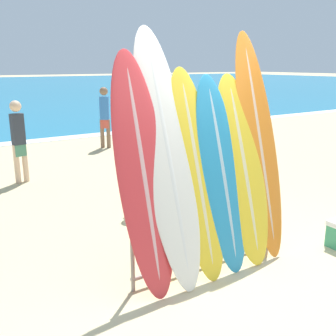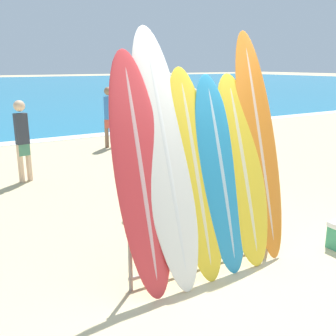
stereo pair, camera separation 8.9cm
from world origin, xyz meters
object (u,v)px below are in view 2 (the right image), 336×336
(surfboard_slot_5, at_px, (259,145))
(surfboard_slot_0, at_px, (141,174))
(surfboard_slot_3, at_px, (220,174))
(surfboard_slot_1, at_px, (166,157))
(person_far_left, at_px, (151,142))
(surfboard_slot_2, at_px, (196,174))
(person_mid_beach, at_px, (22,138))
(surfboard_rack, at_px, (208,224))
(surfboard_slot_4, at_px, (242,169))
(person_near_water, at_px, (193,128))
(person_far_right, at_px, (109,115))

(surfboard_slot_5, bearing_deg, surfboard_slot_0, -178.79)
(surfboard_slot_0, bearing_deg, surfboard_slot_3, -2.84)
(surfboard_slot_1, relative_size, person_far_left, 1.42)
(surfboard_slot_2, distance_m, person_mid_beach, 4.38)
(surfboard_rack, bearing_deg, surfboard_slot_0, 176.44)
(surfboard_rack, distance_m, person_mid_beach, 4.44)
(surfboard_slot_4, xyz_separation_m, person_mid_beach, (-1.41, 4.32, -0.20))
(person_near_water, distance_m, person_far_right, 3.20)
(person_mid_beach, bearing_deg, surfboard_slot_3, -85.43)
(surfboard_slot_1, distance_m, person_far_left, 2.25)
(person_near_water, distance_m, person_far_left, 1.88)
(surfboard_slot_3, xyz_separation_m, person_near_water, (1.89, 3.18, -0.10))
(surfboard_slot_2, bearing_deg, person_far_right, 74.34)
(surfboard_slot_0, height_order, surfboard_slot_1, surfboard_slot_1)
(surfboard_rack, relative_size, surfboard_slot_3, 0.91)
(person_near_water, height_order, person_far_right, person_near_water)
(surfboard_slot_0, height_order, person_mid_beach, surfboard_slot_0)
(surfboard_rack, xyz_separation_m, person_near_water, (2.04, 3.19, 0.43))
(surfboard_slot_2, xyz_separation_m, surfboard_slot_4, (0.61, -0.02, -0.03))
(surfboard_slot_3, distance_m, person_far_left, 2.13)
(person_near_water, bearing_deg, surfboard_slot_2, -121.74)
(surfboard_slot_1, bearing_deg, surfboard_slot_2, -11.04)
(person_mid_beach, bearing_deg, surfboard_rack, -87.33)
(surfboard_rack, relative_size, surfboard_slot_1, 0.74)
(person_near_water, relative_size, person_far_right, 1.08)
(surfboard_slot_5, distance_m, person_far_left, 2.06)
(surfboard_slot_5, distance_m, person_far_right, 6.35)
(surfboard_slot_0, xyz_separation_m, surfboard_slot_3, (0.91, -0.05, -0.12))
(surfboard_slot_3, bearing_deg, surfboard_slot_4, 0.72)
(surfboard_slot_0, distance_m, person_mid_beach, 4.29)
(surfboard_slot_1, height_order, surfboard_slot_5, surfboard_slot_1)
(surfboard_slot_1, height_order, person_near_water, surfboard_slot_1)
(person_far_right, bearing_deg, person_mid_beach, -110.57)
(surfboard_slot_0, bearing_deg, surfboard_slot_4, -1.94)
(person_far_right, bearing_deg, surfboard_rack, -73.13)
(person_far_left, bearing_deg, surfboard_slot_3, 173.42)
(surfboard_slot_2, bearing_deg, surfboard_rack, -10.51)
(surfboard_slot_1, relative_size, person_mid_beach, 1.67)
(surfboard_slot_1, xyz_separation_m, person_far_left, (0.96, 2.01, -0.29))
(person_far_left, xyz_separation_m, person_far_right, (1.13, 4.26, -0.11))
(person_near_water, xyz_separation_m, person_far_right, (-0.41, 3.17, -0.06))
(surfboard_slot_2, bearing_deg, person_near_water, 55.32)
(person_mid_beach, height_order, person_far_right, person_far_right)
(person_far_left, distance_m, person_far_right, 4.40)
(surfboard_slot_3, height_order, person_far_left, surfboard_slot_3)
(surfboard_rack, height_order, surfboard_slot_3, surfboard_slot_3)
(surfboard_rack, height_order, person_far_left, person_far_left)
(person_mid_beach, bearing_deg, surfboard_slot_2, -89.15)
(surfboard_rack, relative_size, surfboard_slot_5, 0.75)
(surfboard_slot_1, distance_m, person_near_water, 3.99)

